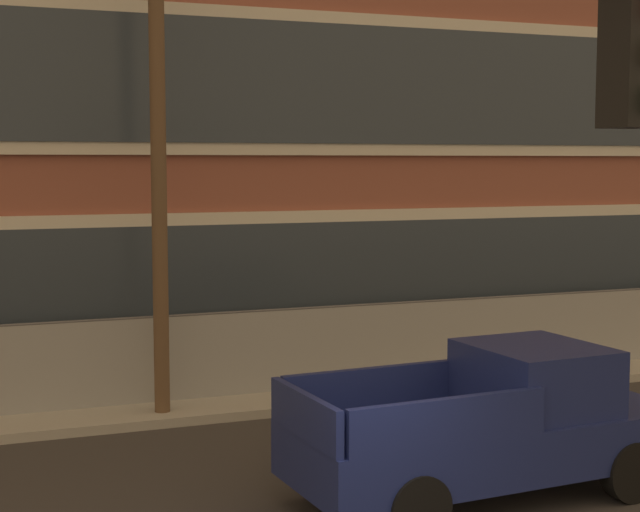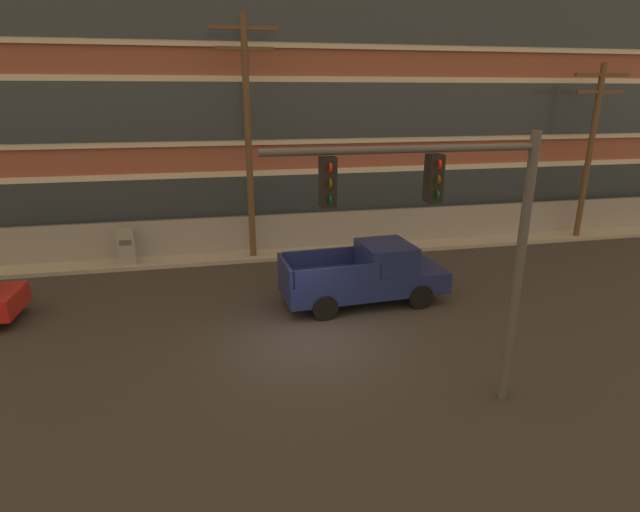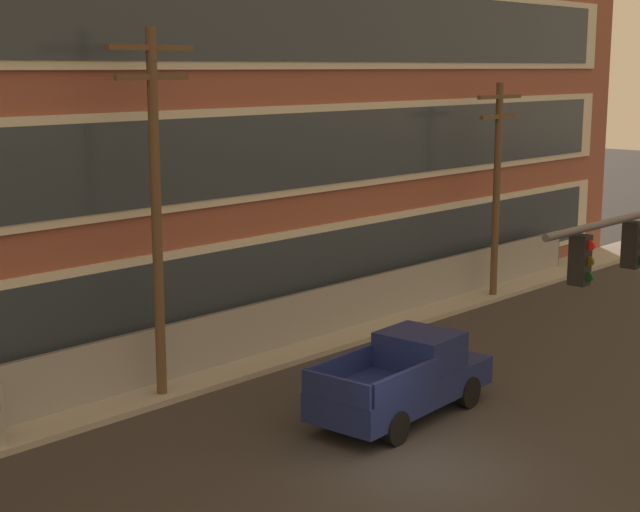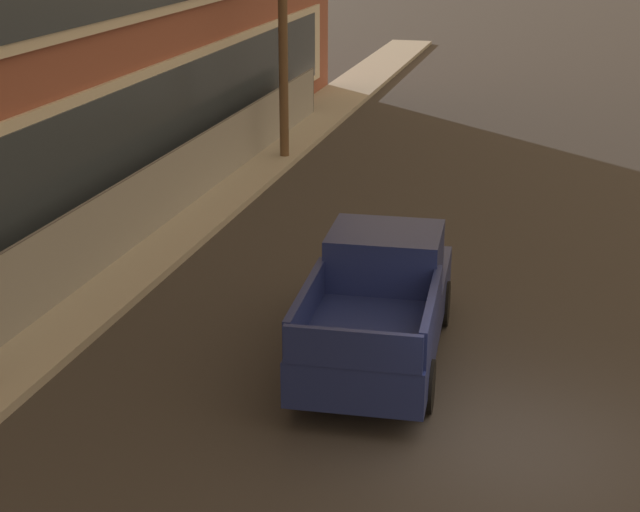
% 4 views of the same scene
% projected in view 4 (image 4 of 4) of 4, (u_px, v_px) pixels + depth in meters
% --- Properties ---
extents(ground_plane, '(160.00, 160.00, 0.00)m').
position_uv_depth(ground_plane, '(517.00, 450.00, 13.38)').
color(ground_plane, '#333030').
extents(chain_link_fence, '(32.09, 0.06, 1.70)m').
position_uv_depth(chain_link_fence, '(101.00, 235.00, 19.29)').
color(chain_link_fence, gray).
rests_on(chain_link_fence, ground).
extents(pickup_truck_navy, '(5.47, 2.34, 1.97)m').
position_uv_depth(pickup_truck_navy, '(379.00, 303.00, 15.85)').
color(pickup_truck_navy, navy).
rests_on(pickup_truck_navy, ground).
extents(utility_pole_midblock, '(2.65, 0.26, 7.85)m').
position_uv_depth(utility_pole_midblock, '(283.00, 4.00, 26.81)').
color(utility_pole_midblock, brown).
rests_on(utility_pole_midblock, ground).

